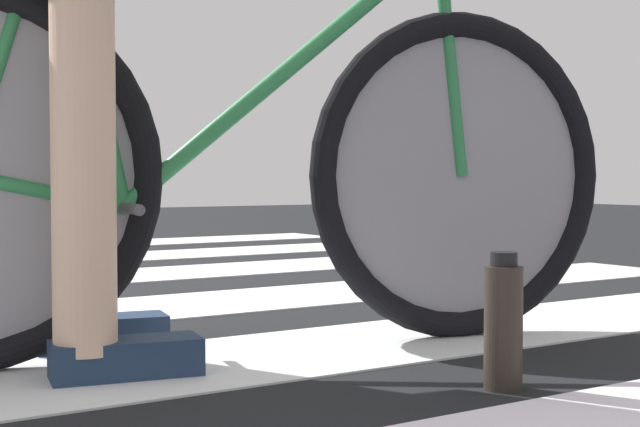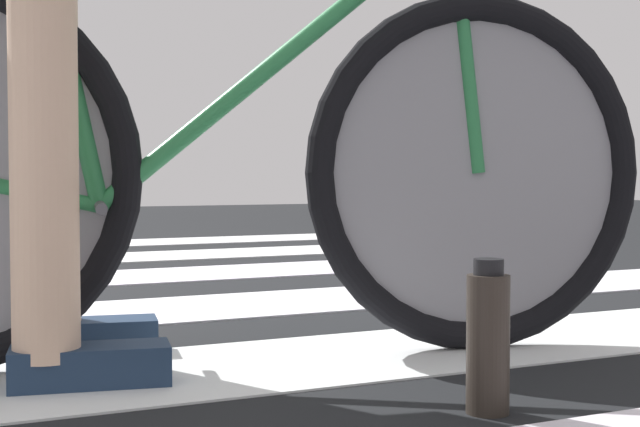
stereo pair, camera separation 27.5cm
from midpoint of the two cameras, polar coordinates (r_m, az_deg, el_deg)
The scene contains 3 objects.
bicycle_1_of_3 at distance 1.76m, azimuth -1.82°, elevation 3.46°, with size 1.72×0.55×0.93m.
cyclist_1_of_3 at distance 1.74m, azimuth -12.08°, elevation 12.41°, with size 0.38×0.45×1.02m.
water_bottle at distance 1.47m, azimuth 14.86°, elevation -7.25°, with size 0.06×0.06×0.23m.
Camera 2 is at (-0.04, -2.70, 0.38)m, focal length 51.12 mm.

